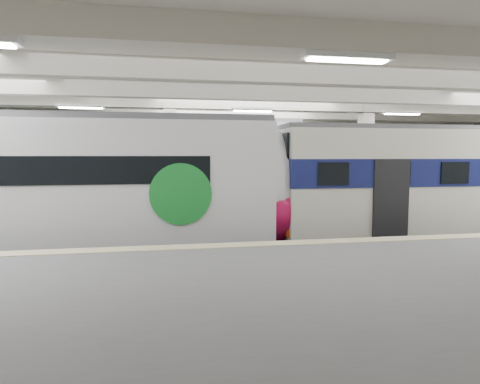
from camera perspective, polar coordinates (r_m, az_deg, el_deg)
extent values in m
cube|color=black|center=(13.40, 3.53, -9.10)|extent=(36.00, 24.00, 0.10)
cube|color=silver|center=(13.19, 3.67, 15.19)|extent=(36.00, 24.00, 0.20)
cube|color=beige|center=(22.84, -2.27, 3.91)|extent=(30.00, 0.10, 5.50)
cube|color=#5C5C5E|center=(7.35, 15.90, -16.61)|extent=(30.00, 7.00, 1.10)
cube|color=beige|center=(10.09, 7.88, -7.14)|extent=(30.00, 0.50, 0.02)
cube|color=beige|center=(15.64, -9.80, 3.26)|extent=(0.50, 0.50, 5.50)
cube|color=beige|center=(17.58, 17.32, 3.30)|extent=(0.50, 0.50, 5.50)
cube|color=beige|center=(13.14, 3.66, 13.90)|extent=(30.00, 18.00, 0.50)
cube|color=#59544C|center=(13.37, 3.53, -8.56)|extent=(30.00, 1.52, 0.16)
cube|color=#59544C|center=(18.65, -0.40, -4.62)|extent=(30.00, 1.52, 0.16)
cylinder|color=black|center=(13.07, 3.64, 11.52)|extent=(30.00, 0.03, 0.03)
cylinder|color=black|center=(18.44, -0.41, 9.68)|extent=(30.00, 0.03, 0.03)
cube|color=white|center=(11.18, 6.12, 13.72)|extent=(26.00, 8.40, 0.12)
cube|color=silver|center=(13.06, -24.15, 0.87)|extent=(12.51, 2.79, 3.75)
ellipsoid|color=silver|center=(13.02, 3.60, 1.30)|extent=(2.21, 2.73, 3.68)
ellipsoid|color=#B60F44|center=(13.13, 4.09, -2.29)|extent=(2.35, 2.79, 2.25)
cylinder|color=#18852E|center=(11.26, -8.42, -0.31)|extent=(1.73, 0.06, 1.73)
cube|color=#4C4C51|center=(13.08, -24.47, 9.54)|extent=(12.51, 2.29, 0.20)
cube|color=black|center=(13.36, -23.82, -7.83)|extent=(12.51, 1.95, 0.70)
cube|color=beige|center=(16.02, 27.87, 1.13)|extent=(12.59, 2.76, 3.58)
cube|color=#121851|center=(16.00, 27.93, 2.67)|extent=(12.63, 2.82, 0.87)
cube|color=#BD320C|center=(13.18, 5.41, -1.22)|extent=(0.08, 2.35, 1.97)
cube|color=black|center=(13.10, 5.47, 5.34)|extent=(0.08, 2.21, 1.29)
cube|color=#4C4C51|center=(16.01, 28.15, 7.83)|extent=(12.59, 2.15, 0.16)
cube|color=black|center=(16.25, 27.58, -5.71)|extent=(12.59, 1.93, 0.70)
cube|color=silver|center=(18.25, -16.15, 2.87)|extent=(15.42, 3.43, 4.17)
cube|color=#18852E|center=(18.24, -16.20, 4.59)|extent=(15.46, 3.50, 0.88)
cube|color=#4C4C51|center=(18.30, -16.33, 9.74)|extent=(15.40, 2.88, 0.16)
cube|color=black|center=(18.48, -15.97, -4.22)|extent=(15.41, 3.10, 0.60)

